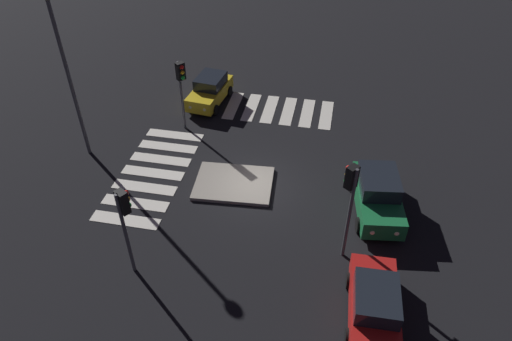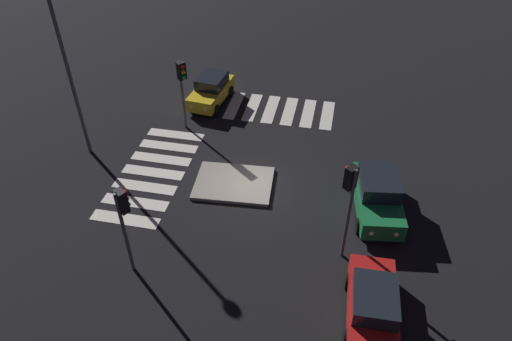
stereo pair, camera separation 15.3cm
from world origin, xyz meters
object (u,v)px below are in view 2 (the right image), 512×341
Objects in this scene: car_red at (373,304)px; traffic_light_east at (182,79)px; traffic_island at (234,183)px; traffic_light_north at (123,212)px; car_green at (377,195)px; car_yellow at (211,90)px; traffic_light_west at (349,191)px; street_lamp at (63,50)px.

traffic_light_east is (10.49, -10.62, 2.29)m from car_red.
traffic_light_north reaches higher than traffic_island.
traffic_light_north is 10.17m from traffic_light_east.
traffic_light_east reaches higher than car_red.
traffic_light_east is at bearing -121.95° from car_green.
car_yellow is 13.50m from traffic_light_north.
traffic_light_east is (9.20, -7.70, -0.33)m from traffic_light_west.
street_lamp is (8.23, -1.10, 5.75)m from traffic_island.
traffic_island is 0.96× the size of traffic_light_north.
traffic_island is 0.95× the size of traffic_light_east.
street_lamp is (5.58, -6.92, 2.73)m from traffic_light_north.
car_red is at bearing 42.48° from car_yellow.
car_red is 1.00× the size of car_yellow.
car_green is 1.12× the size of car_yellow.
traffic_light_west is at bearing 161.69° from street_lamp.
traffic_light_north is at bearing 85.23° from car_red.
traffic_light_west is 12.00m from traffic_light_east.
car_red is 17.01m from car_yellow.
car_green is at bearing 174.09° from street_lamp.
traffic_light_east is at bearing -144.17° from street_lamp.
car_yellow is (3.25, -7.48, 0.75)m from traffic_island.
traffic_light_east is (1.16, -10.11, 0.04)m from traffic_light_north.
traffic_light_north reaches higher than car_yellow.
car_green is at bearing -28.11° from traffic_light_north.
car_green is at bearing 16.44° from traffic_light_east.
traffic_light_west is 0.53× the size of street_lamp.
car_green is 4.15m from traffic_light_west.
traffic_light_east is at bearing 43.02° from car_red.
traffic_island is 6.50m from traffic_light_east.
car_yellow is 0.88× the size of traffic_light_west.
street_lamp is at bearing -103.65° from traffic_light_east.
traffic_light_west is at bearing -33.61° from car_green.
traffic_light_west reaches higher than traffic_light_east.
traffic_light_west is (-5.40, 3.41, 3.38)m from traffic_island.
car_green is 0.52× the size of street_lamp.
traffic_light_east reaches higher than car_green.
traffic_light_east is (3.81, -4.29, 3.05)m from traffic_island.
traffic_light_north is at bearing -68.35° from car_green.
traffic_light_east is (0.56, 3.19, 2.31)m from car_yellow.
traffic_light_north reaches higher than car_green.
car_green is 12.82m from car_yellow.
street_lamp is (4.98, 6.38, 5.00)m from car_yellow.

